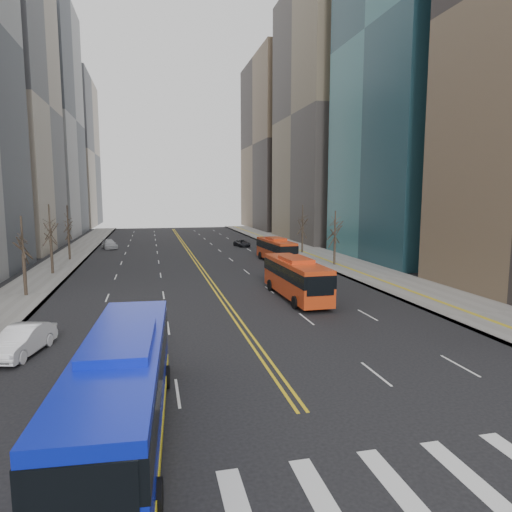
% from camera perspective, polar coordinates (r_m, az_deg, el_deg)
% --- Properties ---
extents(ground, '(220.00, 220.00, 0.00)m').
position_cam_1_polar(ground, '(15.05, 12.90, -27.00)').
color(ground, black).
extents(sidewalk_right, '(7.00, 130.00, 0.15)m').
position_cam_1_polar(sidewalk_right, '(61.23, 9.23, -0.38)').
color(sidewalk_right, gray).
rests_on(sidewalk_right, ground).
extents(sidewalk_left, '(5.00, 130.00, 0.15)m').
position_cam_1_polar(sidewalk_left, '(57.71, -23.81, -1.42)').
color(sidewalk_left, gray).
rests_on(sidewalk_left, ground).
extents(crosswalk, '(26.70, 4.00, 0.01)m').
position_cam_1_polar(crosswalk, '(15.04, 12.90, -26.98)').
color(crosswalk, silver).
rests_on(crosswalk, ground).
extents(centerline, '(0.55, 100.00, 0.01)m').
position_cam_1_polar(centerline, '(66.83, -8.16, 0.25)').
color(centerline, gold).
rests_on(centerline, ground).
extents(office_towers, '(83.00, 134.00, 58.00)m').
position_cam_1_polar(office_towers, '(81.24, -9.28, 18.48)').
color(office_towers, '#949496').
rests_on(office_towers, ground).
extents(street_trees, '(35.20, 47.20, 7.60)m').
position_cam_1_polar(street_trees, '(45.77, -15.01, 2.83)').
color(street_trees, '#32251E').
rests_on(street_trees, ground).
extents(blue_bus, '(3.58, 13.03, 3.73)m').
position_cam_1_polar(blue_bus, '(17.04, -16.37, -15.29)').
color(blue_bus, '#0C1CB5').
rests_on(blue_bus, ground).
extents(red_bus_near, '(2.87, 10.79, 3.42)m').
position_cam_1_polar(red_bus_near, '(37.78, 5.00, -2.45)').
color(red_bus_near, red).
rests_on(red_bus_near, ground).
extents(red_bus_far, '(2.89, 9.99, 3.17)m').
position_cam_1_polar(red_bus_far, '(57.78, 2.51, 0.94)').
color(red_bus_far, red).
rests_on(red_bus_far, ground).
extents(car_white, '(2.83, 5.01, 1.56)m').
position_cam_1_polar(car_white, '(27.76, -27.20, -9.39)').
color(car_white, white).
rests_on(car_white, ground).
extents(car_dark_mid, '(2.56, 3.88, 1.23)m').
position_cam_1_polar(car_dark_mid, '(53.90, 5.35, -0.81)').
color(car_dark_mid, black).
rests_on(car_dark_mid, ground).
extents(car_silver, '(3.08, 5.08, 1.38)m').
position_cam_1_polar(car_silver, '(76.38, -17.86, 1.40)').
color(car_silver, '#AAAAB0').
rests_on(car_silver, ground).
extents(car_dark_far, '(2.49, 4.25, 1.11)m').
position_cam_1_polar(car_dark_far, '(75.76, -1.76, 1.61)').
color(car_dark_far, black).
rests_on(car_dark_far, ground).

